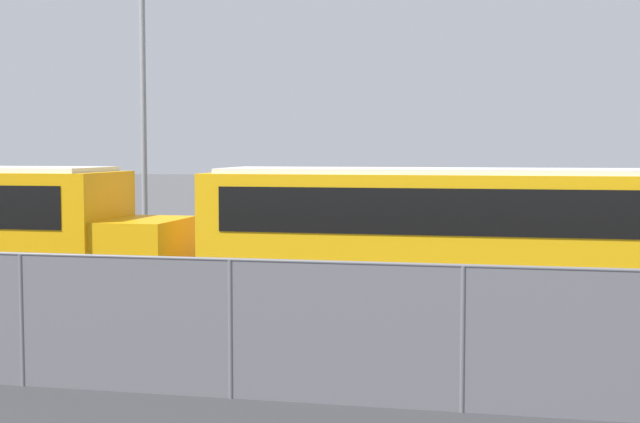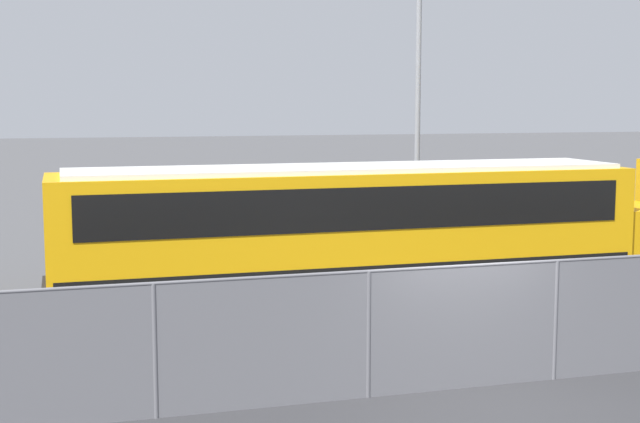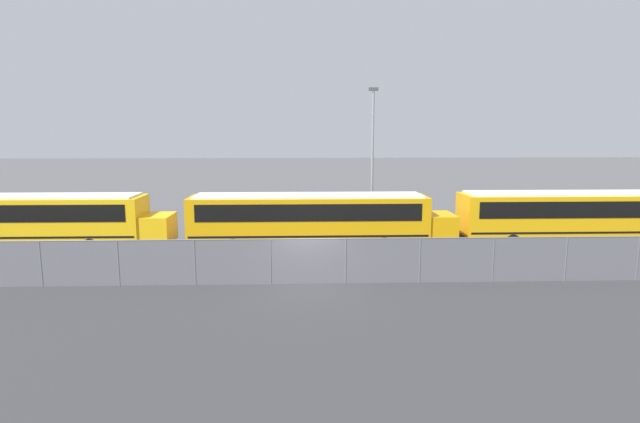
% 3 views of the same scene
% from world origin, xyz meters
% --- Properties ---
extents(ground_plane, '(200.00, 200.00, 0.00)m').
position_xyz_m(ground_plane, '(0.00, 0.00, 0.00)').
color(ground_plane, '#4C4C4F').
extents(fence, '(113.95, 0.07, 1.91)m').
position_xyz_m(fence, '(0.00, -0.00, 0.97)').
color(fence, '#9EA0A5').
rests_on(fence, ground_plane).
extents(school_bus_3, '(13.98, 2.48, 2.98)m').
position_xyz_m(school_bus_3, '(0.40, 5.94, 1.76)').
color(school_bus_3, orange).
rests_on(school_bus_3, ground_plane).
extents(light_pole, '(0.60, 0.24, 8.97)m').
position_xyz_m(light_pole, '(4.31, 12.34, 4.88)').
color(light_pole, gray).
rests_on(light_pole, ground_plane).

